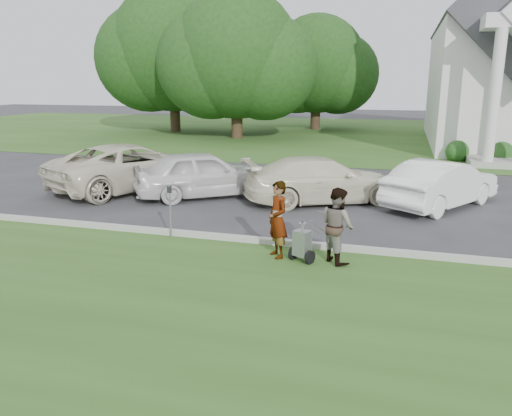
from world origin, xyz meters
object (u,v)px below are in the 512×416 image
at_px(person_right, 337,226).
at_px(tree_far, 172,55).
at_px(car_b, 204,174).
at_px(car_c, 322,180).
at_px(car_d, 441,184).
at_px(tree_back, 317,69).
at_px(striping_cart, 302,244).
at_px(person_left, 278,220).
at_px(tree_left, 236,61).
at_px(car_a, 131,166).
at_px(parking_meter_near, 170,205).

bearing_deg(person_right, tree_far, -10.38).
height_order(car_b, car_c, car_b).
bearing_deg(car_d, tree_back, -38.31).
xyz_separation_m(tree_far, striping_cart, (14.96, -25.39, -5.28)).
bearing_deg(person_right, striping_cart, 63.13).
bearing_deg(person_right, person_left, 50.31).
distance_m(tree_left, car_a, 17.29).
bearing_deg(person_left, person_right, 53.44).
bearing_deg(car_d, parking_meter_near, 72.06).
bearing_deg(tree_back, tree_left, -116.57).
distance_m(tree_far, striping_cart, 29.93).
height_order(tree_far, tree_back, tree_far).
bearing_deg(car_b, car_a, 45.80).
relative_size(tree_back, person_right, 5.87).
bearing_deg(person_left, tree_far, 170.51).
bearing_deg(car_a, tree_back, -69.73).
height_order(person_left, person_right, person_left).
distance_m(tree_back, car_d, 26.00).
bearing_deg(tree_far, tree_left, -26.56).
xyz_separation_m(car_b, car_c, (3.94, 0.36, -0.06)).
height_order(tree_back, striping_cart, tree_back).
height_order(parking_meter_near, car_b, car_b).
bearing_deg(car_b, parking_meter_near, 156.22).
height_order(striping_cart, car_d, car_d).
distance_m(tree_left, person_right, 24.58).
distance_m(tree_back, car_c, 25.48).
bearing_deg(car_a, tree_left, -58.75).
relative_size(tree_far, parking_meter_near, 8.51).
relative_size(tree_back, car_d, 2.16).
distance_m(tree_left, parking_meter_near, 22.78).
bearing_deg(tree_far, striping_cart, -59.49).
bearing_deg(parking_meter_near, car_d, 38.81).
xyz_separation_m(tree_left, tree_back, (4.00, 8.00, -0.38)).
xyz_separation_m(person_right, car_b, (-5.13, 5.06, -0.03)).
relative_size(striping_cart, car_b, 0.24).
bearing_deg(car_a, person_right, 171.83).
xyz_separation_m(tree_far, person_right, (15.67, -25.19, -4.87)).
height_order(tree_far, car_b, tree_far).
bearing_deg(striping_cart, tree_left, 136.74).
bearing_deg(person_right, car_c, -29.88).
height_order(parking_meter_near, car_c, car_c).
relative_size(person_right, car_d, 0.37).
relative_size(car_a, car_c, 1.18).
height_order(tree_far, car_d, tree_far).
xyz_separation_m(striping_cart, car_b, (-4.41, 5.26, 0.38)).
bearing_deg(person_right, car_a, 13.60).
bearing_deg(parking_meter_near, person_right, -6.82).
bearing_deg(striping_cart, person_left, -168.36).
bearing_deg(car_a, striping_cart, 168.37).
bearing_deg(car_c, car_d, -112.43).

